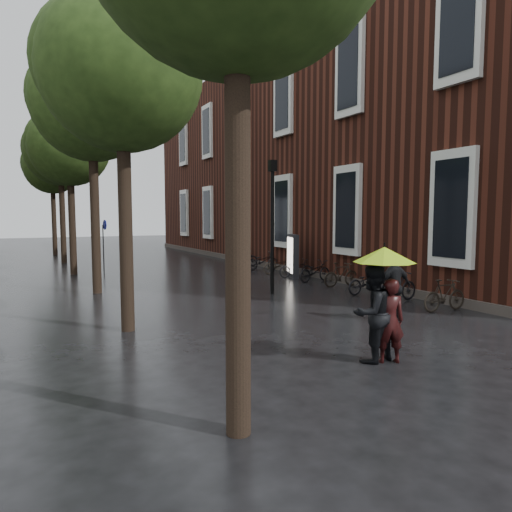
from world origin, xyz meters
TOP-DOWN VIEW (x-y plane):
  - ground at (0.00, 0.00)m, footprint 120.00×120.00m
  - brick_building at (10.47, 19.46)m, footprint 10.20×33.20m
  - street_trees at (-3.99, 15.91)m, footprint 4.33×34.03m
  - person_burgundy at (-0.24, 2.23)m, footprint 0.69×0.59m
  - person_black at (-0.50, 2.43)m, footprint 1.00×0.83m
  - lime_umbrella at (-0.36, 2.29)m, footprint 1.16×1.16m
  - pedestrian_walking at (2.41, 4.79)m, footprint 1.08×0.49m
  - parked_bicycles at (4.63, 11.58)m, footprint 2.00×13.68m
  - ad_lightbox at (4.60, 13.28)m, footprint 0.30×1.29m
  - lamp_post at (1.59, 9.88)m, footprint 0.24×0.24m
  - cycle_sign at (-2.69, 18.64)m, footprint 0.14×0.47m

SIDE VIEW (x-z plane):
  - ground at x=0.00m, z-range 0.00..0.00m
  - parked_bicycles at x=4.63m, z-range -0.04..0.96m
  - person_burgundy at x=-0.24m, z-range 0.00..1.61m
  - pedestrian_walking at x=2.41m, z-range 0.00..1.81m
  - person_black at x=-0.50m, z-range 0.00..1.87m
  - ad_lightbox at x=4.60m, z-range 0.00..1.95m
  - cycle_sign at x=-2.69m, z-range 0.42..3.00m
  - lime_umbrella at x=-0.36m, z-range 1.20..2.91m
  - lamp_post at x=1.59m, z-range 0.50..5.21m
  - brick_building at x=10.47m, z-range -0.01..11.99m
  - street_trees at x=-3.99m, z-range 1.88..10.79m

